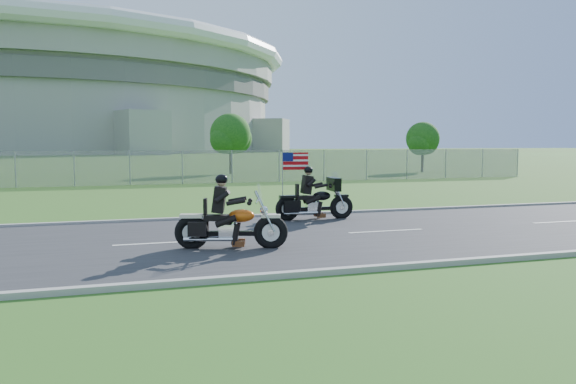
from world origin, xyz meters
name	(u,v)px	position (x,y,z in m)	size (l,w,h in m)	color
ground	(242,240)	(0.00, 0.00, 0.00)	(420.00, 420.00, 0.00)	#35531A
road	(242,240)	(0.00, 0.00, 0.02)	(120.00, 8.00, 0.04)	#28282B
curb_north	(213,218)	(0.00, 4.05, 0.05)	(120.00, 0.18, 0.12)	#9E9B93
curb_south	(293,274)	(0.00, -4.05, 0.05)	(120.00, 0.18, 0.12)	#9E9B93
fence	(74,169)	(-5.00, 20.00, 1.00)	(60.00, 0.03, 2.00)	gray
stadium	(48,99)	(-20.00, 170.00, 15.58)	(140.40, 140.40, 29.20)	#A3A099
tree_fence_near	(231,136)	(6.04, 30.04, 2.97)	(3.52, 3.28, 4.75)	#382316
tree_fence_far	(423,140)	(22.04, 28.03, 2.64)	(3.08, 2.87, 4.20)	#382316
motorcycle_lead	(229,226)	(-0.55, -1.11, 0.55)	(2.53, 1.10, 1.74)	black
motorcycle_follow	(314,202)	(2.99, 2.87, 0.58)	(2.55, 0.85, 2.12)	black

